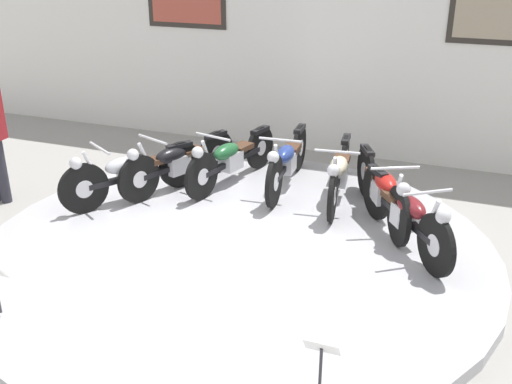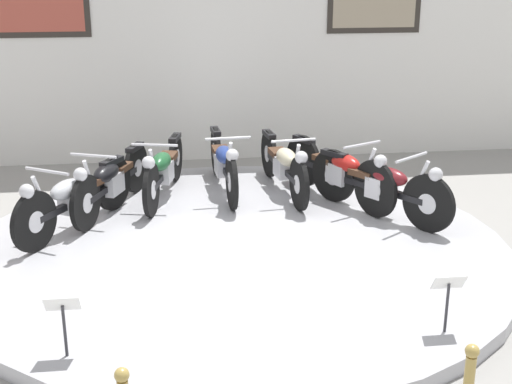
{
  "view_description": "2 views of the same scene",
  "coord_description": "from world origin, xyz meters",
  "px_view_note": "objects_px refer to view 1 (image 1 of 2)",
  "views": [
    {
      "loc": [
        2.29,
        -5.38,
        3.25
      ],
      "look_at": [
        0.2,
        0.06,
        0.76
      ],
      "focal_mm": 42.0,
      "sensor_mm": 36.0,
      "label": 1
    },
    {
      "loc": [
        -0.64,
        -6.8,
        3.04
      ],
      "look_at": [
        0.19,
        -0.05,
        0.72
      ],
      "focal_mm": 50.0,
      "sensor_mm": 36.0,
      "label": 2
    }
  ],
  "objects_px": {
    "motorcycle_green": "(231,157)",
    "info_placard_front_centre": "(321,355)",
    "motorcycle_red": "(382,188)",
    "motorcycle_maroon": "(406,213)",
    "motorcycle_cream": "(339,171)",
    "motorcycle_silver": "(131,172)",
    "motorcycle_blue": "(287,160)",
    "motorcycle_black": "(177,161)"
  },
  "relations": [
    {
      "from": "motorcycle_maroon",
      "to": "motorcycle_green",
      "type": "bearing_deg",
      "value": 158.7
    },
    {
      "from": "motorcycle_red",
      "to": "motorcycle_cream",
      "type": "bearing_deg",
      "value": 147.66
    },
    {
      "from": "motorcycle_silver",
      "to": "motorcycle_red",
      "type": "relative_size",
      "value": 0.94
    },
    {
      "from": "motorcycle_silver",
      "to": "motorcycle_black",
      "type": "bearing_deg",
      "value": 58.22
    },
    {
      "from": "motorcycle_blue",
      "to": "motorcycle_red",
      "type": "bearing_deg",
      "value": -21.35
    },
    {
      "from": "motorcycle_red",
      "to": "motorcycle_maroon",
      "type": "relative_size",
      "value": 1.11
    },
    {
      "from": "motorcycle_green",
      "to": "motorcycle_blue",
      "type": "relative_size",
      "value": 0.96
    },
    {
      "from": "motorcycle_cream",
      "to": "motorcycle_blue",
      "type": "bearing_deg",
      "value": 169.18
    },
    {
      "from": "motorcycle_silver",
      "to": "motorcycle_blue",
      "type": "distance_m",
      "value": 2.03
    },
    {
      "from": "motorcycle_green",
      "to": "motorcycle_cream",
      "type": "relative_size",
      "value": 0.98
    },
    {
      "from": "motorcycle_blue",
      "to": "motorcycle_maroon",
      "type": "distance_m",
      "value": 2.03
    },
    {
      "from": "motorcycle_blue",
      "to": "motorcycle_cream",
      "type": "relative_size",
      "value": 1.02
    },
    {
      "from": "motorcycle_maroon",
      "to": "info_placard_front_centre",
      "type": "distance_m",
      "value": 2.61
    },
    {
      "from": "motorcycle_blue",
      "to": "motorcycle_cream",
      "type": "xyz_separation_m",
      "value": [
        0.74,
        -0.14,
        -0.01
      ]
    },
    {
      "from": "motorcycle_cream",
      "to": "info_placard_front_centre",
      "type": "distance_m",
      "value": 3.63
    },
    {
      "from": "motorcycle_silver",
      "to": "info_placard_front_centre",
      "type": "relative_size",
      "value": 3.35
    },
    {
      "from": "motorcycle_green",
      "to": "motorcycle_blue",
      "type": "distance_m",
      "value": 0.76
    },
    {
      "from": "info_placard_front_centre",
      "to": "motorcycle_black",
      "type": "bearing_deg",
      "value": 131.82
    },
    {
      "from": "motorcycle_maroon",
      "to": "info_placard_front_centre",
      "type": "bearing_deg",
      "value": -94.95
    },
    {
      "from": "motorcycle_green",
      "to": "info_placard_front_centre",
      "type": "relative_size",
      "value": 3.78
    },
    {
      "from": "motorcycle_blue",
      "to": "info_placard_front_centre",
      "type": "xyz_separation_m",
      "value": [
        1.48,
        -3.7,
        -0.03
      ]
    },
    {
      "from": "motorcycle_green",
      "to": "info_placard_front_centre",
      "type": "bearing_deg",
      "value": -57.93
    },
    {
      "from": "motorcycle_silver",
      "to": "motorcycle_black",
      "type": "relative_size",
      "value": 0.93
    },
    {
      "from": "motorcycle_green",
      "to": "motorcycle_maroon",
      "type": "height_order",
      "value": "motorcycle_maroon"
    },
    {
      "from": "info_placard_front_centre",
      "to": "motorcycle_silver",
      "type": "bearing_deg",
      "value": 140.79
    },
    {
      "from": "motorcycle_maroon",
      "to": "motorcycle_red",
      "type": "bearing_deg",
      "value": 121.71
    },
    {
      "from": "motorcycle_red",
      "to": "info_placard_front_centre",
      "type": "bearing_deg",
      "value": -87.71
    },
    {
      "from": "motorcycle_red",
      "to": "motorcycle_maroon",
      "type": "height_order",
      "value": "motorcycle_red"
    },
    {
      "from": "motorcycle_black",
      "to": "info_placard_front_centre",
      "type": "height_order",
      "value": "motorcycle_black"
    },
    {
      "from": "motorcycle_red",
      "to": "motorcycle_black",
      "type": "bearing_deg",
      "value": -179.92
    },
    {
      "from": "motorcycle_cream",
      "to": "motorcycle_green",
      "type": "bearing_deg",
      "value": 179.99
    },
    {
      "from": "motorcycle_green",
      "to": "motorcycle_cream",
      "type": "bearing_deg",
      "value": -0.01
    },
    {
      "from": "motorcycle_silver",
      "to": "info_placard_front_centre",
      "type": "bearing_deg",
      "value": -39.21
    },
    {
      "from": "motorcycle_cream",
      "to": "motorcycle_red",
      "type": "relative_size",
      "value": 1.08
    },
    {
      "from": "motorcycle_blue",
      "to": "info_placard_front_centre",
      "type": "height_order",
      "value": "motorcycle_blue"
    },
    {
      "from": "motorcycle_red",
      "to": "info_placard_front_centre",
      "type": "distance_m",
      "value": 3.17
    },
    {
      "from": "motorcycle_silver",
      "to": "motorcycle_red",
      "type": "xyz_separation_m",
      "value": [
        3.06,
        0.57,
        0.01
      ]
    },
    {
      "from": "motorcycle_blue",
      "to": "info_placard_front_centre",
      "type": "bearing_deg",
      "value": -68.21
    },
    {
      "from": "motorcycle_red",
      "to": "motorcycle_maroon",
      "type": "bearing_deg",
      "value": -58.29
    },
    {
      "from": "motorcycle_black",
      "to": "motorcycle_cream",
      "type": "xyz_separation_m",
      "value": [
        2.1,
        0.39,
        0.0
      ]
    },
    {
      "from": "motorcycle_blue",
      "to": "motorcycle_green",
      "type": "bearing_deg",
      "value": -169.34
    },
    {
      "from": "motorcycle_silver",
      "to": "info_placard_front_centre",
      "type": "xyz_separation_m",
      "value": [
        3.18,
        -2.6,
        -0.01
      ]
    }
  ]
}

